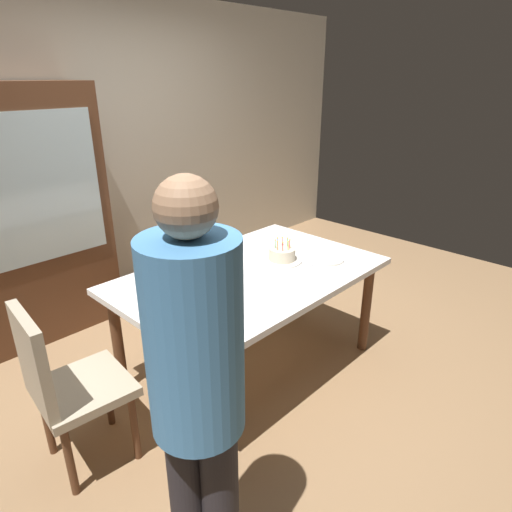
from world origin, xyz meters
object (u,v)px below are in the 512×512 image
at_px(birthday_cake, 282,255).
at_px(chair_upholstered, 63,382).
at_px(plate_near_celebrant, 223,310).
at_px(plate_near_guest, 328,259).
at_px(person_celebrant, 197,389).
at_px(dining_table, 251,283).
at_px(plate_far_side, 216,265).
at_px(chair_spindle_back, 185,270).
at_px(china_cabinet, 29,218).

relative_size(birthday_cake, chair_upholstered, 0.29).
height_order(plate_near_celebrant, chair_upholstered, chair_upholstered).
xyz_separation_m(plate_near_guest, person_celebrant, (-1.66, -0.62, 0.21)).
xyz_separation_m(dining_table, person_celebrant, (-1.14, -0.87, 0.30)).
xyz_separation_m(birthday_cake, chair_upholstered, (-1.53, 0.10, -0.25)).
bearing_deg(plate_far_side, chair_spindle_back, 72.42).
xyz_separation_m(birthday_cake, person_celebrant, (-1.43, -0.84, 0.18)).
bearing_deg(plate_near_celebrant, birthday_cake, 16.31).
xyz_separation_m(plate_near_guest, china_cabinet, (-1.28, 1.80, 0.20)).
bearing_deg(china_cabinet, plate_near_celebrant, -80.64).
bearing_deg(plate_near_celebrant, plate_far_side, 51.95).
relative_size(person_celebrant, china_cabinet, 0.89).
height_order(plate_near_guest, person_celebrant, person_celebrant).
height_order(plate_near_celebrant, chair_spindle_back, chair_spindle_back).
relative_size(dining_table, plate_far_side, 7.78).
bearing_deg(birthday_cake, plate_near_guest, -44.02).
relative_size(chair_upholstered, china_cabinet, 0.50).
bearing_deg(chair_upholstered, plate_far_side, 8.21).
distance_m(plate_near_celebrant, plate_far_side, 0.62).
height_order(birthday_cake, chair_upholstered, chair_upholstered).
height_order(birthday_cake, chair_spindle_back, chair_spindle_back).
height_order(dining_table, chair_spindle_back, chair_spindle_back).
bearing_deg(chair_upholstered, plate_near_guest, -10.47).
relative_size(dining_table, china_cabinet, 0.90).
distance_m(plate_near_guest, chair_spindle_back, 1.22).
bearing_deg(birthday_cake, chair_spindle_back, 101.00).
xyz_separation_m(plate_near_celebrant, china_cabinet, (-0.30, 1.80, 0.20)).
height_order(dining_table, china_cabinet, china_cabinet).
bearing_deg(plate_near_guest, dining_table, 154.40).
bearing_deg(person_celebrant, plate_near_celebrant, 42.75).
bearing_deg(plate_near_guest, chair_upholstered, 169.53).
bearing_deg(plate_near_celebrant, plate_near_guest, 0.00).
distance_m(plate_near_guest, china_cabinet, 2.22).
bearing_deg(china_cabinet, plate_near_guest, -54.61).
distance_m(plate_near_celebrant, chair_upholstered, 0.87).
xyz_separation_m(chair_spindle_back, chair_upholstered, (-1.36, -0.79, 0.07)).
height_order(birthday_cake, plate_near_guest, birthday_cake).
bearing_deg(plate_far_side, dining_table, -70.82).
xyz_separation_m(plate_near_celebrant, chair_spindle_back, (0.58, 1.11, -0.29)).
distance_m(person_celebrant, china_cabinet, 2.45).
distance_m(birthday_cake, plate_near_guest, 0.32).
relative_size(plate_near_celebrant, china_cabinet, 0.12).
bearing_deg(plate_near_guest, chair_spindle_back, 109.86).
relative_size(plate_far_side, plate_near_guest, 1.00).
xyz_separation_m(plate_near_celebrant, plate_far_side, (0.39, 0.49, 0.00)).
xyz_separation_m(plate_near_celebrant, person_celebrant, (-0.67, -0.62, 0.21)).
bearing_deg(dining_table, plate_near_guest, -25.60).
bearing_deg(china_cabinet, chair_spindle_back, -38.13).
distance_m(dining_table, birthday_cake, 0.31).
height_order(dining_table, plate_near_guest, plate_near_guest).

